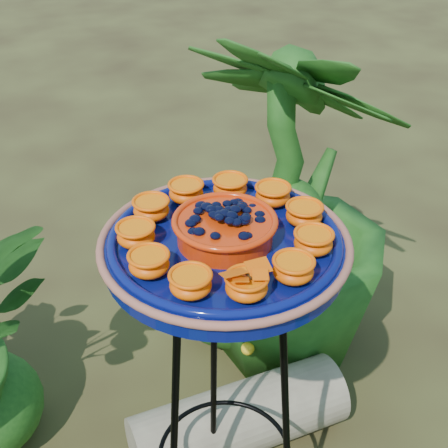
% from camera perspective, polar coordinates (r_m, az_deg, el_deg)
% --- Properties ---
extents(tripod_stand, '(0.38, 0.38, 0.88)m').
position_cam_1_polar(tripod_stand, '(1.40, 0.06, -14.67)').
color(tripod_stand, black).
rests_on(tripod_stand, ground).
extents(feeder_dish, '(0.53, 0.53, 0.11)m').
position_cam_1_polar(feeder_dish, '(1.14, 0.08, -1.58)').
color(feeder_dish, '#070E52').
rests_on(feeder_dish, tripod_stand).
extents(driftwood_log, '(0.63, 0.22, 0.21)m').
position_cam_1_polar(driftwood_log, '(1.90, 1.38, -17.41)').
color(driftwood_log, gray).
rests_on(driftwood_log, ground).
extents(shrub_back_right, '(0.88, 0.88, 1.12)m').
position_cam_1_polar(shrub_back_right, '(1.93, 6.28, 1.44)').
color(shrub_back_right, '#184512').
rests_on(shrub_back_right, ground).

